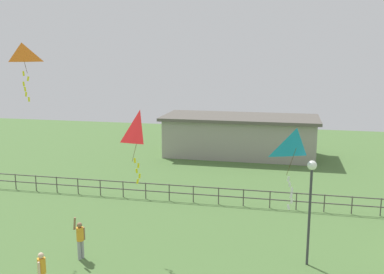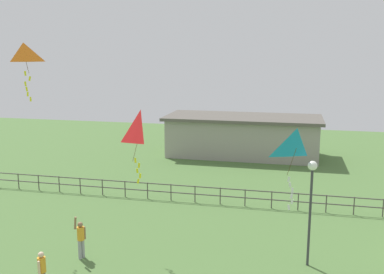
% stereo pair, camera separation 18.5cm
% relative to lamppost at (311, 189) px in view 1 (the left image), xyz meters
% --- Properties ---
extents(lamppost, '(0.36, 0.36, 4.19)m').
position_rel_lamppost_xyz_m(lamppost, '(0.00, 0.00, 0.00)').
color(lamppost, '#38383D').
rests_on(lamppost, ground_plane).
extents(person_0, '(0.37, 0.44, 1.81)m').
position_rel_lamppost_xyz_m(person_0, '(-8.87, -1.47, -2.16)').
color(person_0, '#99999E').
rests_on(person_0, ground_plane).
extents(person_4, '(0.28, 0.45, 1.50)m').
position_rel_lamppost_xyz_m(person_4, '(-8.95, -4.13, -2.21)').
color(person_4, navy).
rests_on(person_4, ground_plane).
extents(kite_0, '(1.05, 1.13, 2.43)m').
position_rel_lamppost_xyz_m(kite_0, '(-12.07, 0.37, 4.95)').
color(kite_0, orange).
extents(kite_3, '(0.85, 1.21, 2.90)m').
position_rel_lamppost_xyz_m(kite_3, '(-6.79, 0.09, 2.01)').
color(kite_3, red).
extents(kite_5, '(1.31, 1.31, 3.08)m').
position_rel_lamppost_xyz_m(kite_5, '(-0.63, -0.77, 1.66)').
color(kite_5, '#198CD1').
extents(waterfront_railing, '(36.06, 0.06, 0.95)m').
position_rel_lamppost_xyz_m(waterfront_railing, '(-3.59, 6.14, -2.45)').
color(waterfront_railing, '#4C4742').
rests_on(waterfront_railing, ground_plane).
extents(pavilion_building, '(12.33, 5.35, 3.21)m').
position_rel_lamppost_xyz_m(pavilion_building, '(-4.67, 18.14, -1.45)').
color(pavilion_building, gray).
rests_on(pavilion_building, ground_plane).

